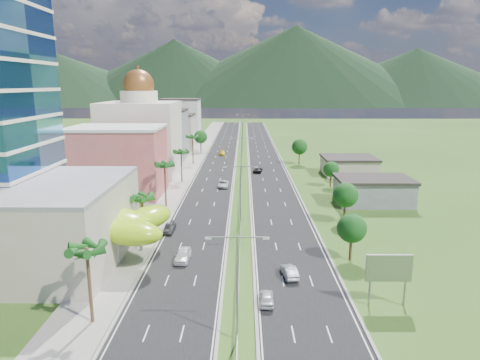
{
  "coord_description": "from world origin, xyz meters",
  "views": [
    {
      "loc": [
        0.63,
        -62.95,
        24.89
      ],
      "look_at": [
        -0.14,
        16.25,
        7.0
      ],
      "focal_mm": 32.0,
      "sensor_mm": 36.0,
      "label": 1
    }
  ],
  "objects": [
    {
      "name": "road_left",
      "position": [
        -7.5,
        90.0,
        0.02
      ],
      "size": [
        11.0,
        260.0,
        0.04
      ],
      "primitive_type": "cube",
      "color": "black",
      "rests_on": "ground"
    },
    {
      "name": "leafy_tree_lfar",
      "position": [
        -15.5,
        95.0,
        5.58
      ],
      "size": [
        4.9,
        4.9,
        8.05
      ],
      "color": "#47301C",
      "rests_on": "ground"
    },
    {
      "name": "streetlight_median_d",
      "position": [
        0.0,
        95.0,
        6.75
      ],
      "size": [
        6.04,
        0.25,
        11.0
      ],
      "color": "gray",
      "rests_on": "ground"
    },
    {
      "name": "billboard",
      "position": [
        17.0,
        -18.0,
        4.42
      ],
      "size": [
        5.2,
        0.35,
        6.2
      ],
      "color": "gray",
      "rests_on": "ground"
    },
    {
      "name": "leafy_tree_rd",
      "position": [
        18.0,
        70.0,
        5.58
      ],
      "size": [
        4.9,
        4.9,
        8.05
      ],
      "color": "#47301C",
      "rests_on": "ground"
    },
    {
      "name": "palm_tree_b",
      "position": [
        -15.5,
        2.0,
        7.06
      ],
      "size": [
        3.6,
        3.6,
        8.1
      ],
      "color": "#47301C",
      "rests_on": "ground"
    },
    {
      "name": "median_guardrail",
      "position": [
        0.0,
        71.99,
        0.62
      ],
      "size": [
        0.1,
        216.06,
        0.76
      ],
      "color": "gray",
      "rests_on": "ground"
    },
    {
      "name": "palm_tree_a",
      "position": [
        -15.5,
        -22.0,
        8.02
      ],
      "size": [
        3.6,
        3.6,
        9.1
      ],
      "color": "#47301C",
      "rests_on": "ground"
    },
    {
      "name": "streetlight_median_a",
      "position": [
        0.0,
        -25.0,
        6.75
      ],
      "size": [
        6.04,
        0.25,
        11.0
      ],
      "color": "gray",
      "rests_on": "ground"
    },
    {
      "name": "mall_podium",
      "position": [
        -32.0,
        -6.0,
        5.5
      ],
      "size": [
        30.0,
        24.0,
        11.0
      ],
      "primitive_type": "cube",
      "color": "#AEA08F",
      "rests_on": "ground"
    },
    {
      "name": "shed_near",
      "position": [
        28.0,
        25.0,
        2.5
      ],
      "size": [
        15.0,
        10.0,
        5.0
      ],
      "primitive_type": "cube",
      "color": "slate",
      "rests_on": "ground"
    },
    {
      "name": "car_white_near_left",
      "position": [
        -8.13,
        -5.63,
        0.87
      ],
      "size": [
        2.18,
        4.96,
        1.66
      ],
      "primitive_type": "imported",
      "rotation": [
        0.0,
        0.0,
        -0.05
      ],
      "color": "white",
      "rests_on": "road_left"
    },
    {
      "name": "streetlight_median_e",
      "position": [
        0.0,
        140.0,
        6.75
      ],
      "size": [
        6.04,
        0.25,
        11.0
      ],
      "color": "gray",
      "rests_on": "ground"
    },
    {
      "name": "midrise_grey",
      "position": [
        -27.0,
        80.0,
        8.0
      ],
      "size": [
        16.0,
        15.0,
        16.0
      ],
      "primitive_type": "cube",
      "color": "slate",
      "rests_on": "ground"
    },
    {
      "name": "ground",
      "position": [
        0.0,
        0.0,
        0.0
      ],
      "size": [
        500.0,
        500.0,
        0.0
      ],
      "primitive_type": "plane",
      "color": "#2D5119",
      "rests_on": "ground"
    },
    {
      "name": "midrise_beige",
      "position": [
        -27.0,
        102.0,
        6.5
      ],
      "size": [
        16.0,
        15.0,
        13.0
      ],
      "primitive_type": "cube",
      "color": "#AEA08F",
      "rests_on": "ground"
    },
    {
      "name": "road_right",
      "position": [
        7.5,
        90.0,
        0.02
      ],
      "size": [
        11.0,
        260.0,
        0.04
      ],
      "primitive_type": "cube",
      "color": "black",
      "rests_on": "ground"
    },
    {
      "name": "car_white_near_right",
      "position": [
        3.26,
        -17.74,
        0.73
      ],
      "size": [
        1.72,
        4.1,
        1.38
      ],
      "primitive_type": "imported",
      "rotation": [
        0.0,
        0.0,
        3.12
      ],
      "color": "silver",
      "rests_on": "road_right"
    },
    {
      "name": "car_dark_left",
      "position": [
        -12.07,
        6.31,
        0.74
      ],
      "size": [
        1.61,
        4.27,
        1.39
      ],
      "primitive_type": "imported",
      "rotation": [
        0.0,
        0.0,
        -0.03
      ],
      "color": "black",
      "rests_on": "road_left"
    },
    {
      "name": "sidewalk_left",
      "position": [
        -17.0,
        90.0,
        0.06
      ],
      "size": [
        7.0,
        260.0,
        0.12
      ],
      "primitive_type": "cube",
      "color": "gray",
      "rests_on": "ground"
    },
    {
      "name": "streetlight_median_c",
      "position": [
        0.0,
        50.0,
        6.75
      ],
      "size": [
        6.04,
        0.25,
        11.0
      ],
      "color": "gray",
      "rests_on": "ground"
    },
    {
      "name": "mountain_ridge",
      "position": [
        60.0,
        450.0,
        0.0
      ],
      "size": [
        860.0,
        140.0,
        90.0
      ],
      "primitive_type": null,
      "color": "black",
      "rests_on": "ground"
    },
    {
      "name": "shed_far",
      "position": [
        30.0,
        55.0,
        2.2
      ],
      "size": [
        14.0,
        12.0,
        4.4
      ],
      "primitive_type": "cube",
      "color": "#AEA08F",
      "rests_on": "ground"
    },
    {
      "name": "leafy_tree_rb",
      "position": [
        19.0,
        12.0,
        5.18
      ],
      "size": [
        4.55,
        4.55,
        7.47
      ],
      "color": "#47301C",
      "rests_on": "ground"
    },
    {
      "name": "lime_canopy",
      "position": [
        -20.0,
        -4.0,
        4.99
      ],
      "size": [
        18.0,
        15.0,
        7.4
      ],
      "color": "#9DD815",
      "rests_on": "ground"
    },
    {
      "name": "leafy_tree_ra",
      "position": [
        16.0,
        -5.0,
        4.78
      ],
      "size": [
        4.2,
        4.2,
        6.9
      ],
      "color": "#47301C",
      "rests_on": "ground"
    },
    {
      "name": "pink_shophouse",
      "position": [
        -28.0,
        32.0,
        7.5
      ],
      "size": [
        20.0,
        15.0,
        15.0
      ],
      "primitive_type": "cube",
      "color": "#C65158",
      "rests_on": "ground"
    },
    {
      "name": "car_silver_right",
      "position": [
        6.63,
        -10.73,
        0.78
      ],
      "size": [
        2.21,
        4.68,
        1.48
      ],
      "primitive_type": "imported",
      "rotation": [
        0.0,
        0.0,
        3.29
      ],
      "color": "#AFB3B7",
      "rests_on": "road_right"
    },
    {
      "name": "car_silver_mid_left",
      "position": [
        -4.5,
        39.21,
        0.82
      ],
      "size": [
        2.7,
        5.65,
        1.55
      ],
      "primitive_type": "imported",
      "rotation": [
        0.0,
        0.0,
        -0.02
      ],
      "color": "#B9BCC1",
      "rests_on": "road_left"
    },
    {
      "name": "palm_tree_e",
      "position": [
        -15.5,
        70.0,
        8.31
      ],
      "size": [
        3.6,
        3.6,
        9.4
      ],
      "color": "#47301C",
      "rests_on": "ground"
    },
    {
      "name": "leafy_tree_rc",
      "position": [
        22.0,
        40.0,
        4.37
      ],
      "size": [
        3.85,
        3.85,
        6.33
      ],
      "color": "#47301C",
      "rests_on": "ground"
    },
    {
      "name": "motorcycle",
      "position": [
        -12.3,
        10.81,
        0.59
      ],
      "size": [
        0.67,
        1.77,
        1.11
      ],
      "primitive_type": "imported",
      "rotation": [
        0.0,
        0.0,
        -0.09
      ],
      "color": "black",
      "rests_on": "road_left"
    },
    {
      "name": "streetlight_median_b",
      "position": [
        0.0,
        10.0,
        6.75
      ],
      "size": [
        6.04,
        0.25,
        11.0
      ],
      "color": "gray",
      "rests_on": "ground"
    },
    {
      "name": "palm_tree_c",
      "position": [
        -15.5,
        22.0,
        8.5
      ],
      "size": [
        3.6,
        3.6,
        9.6
      ],
      "color": "#47301C",
      "rests_on": "ground"
    },
    {
      "name": "domed_building",
      "position": [
        -28.0,
        55.0,
        11.35
      ],
      "size": [
        20.0,
        20.0,
        28.7
      ],
      "color": "beige",
      "rests_on": "ground"
    },
    {
      "name": "midrise_white",
      "position": [
        -27.0,
        125.0,
        9.0
      ],
      "size": [
        16.0,
        15.0,
        18.0
      ],
      "primitive_type": "cube",
      "color": "silver",
      "rests_on": "ground"
    },
    {
      "name": "palm_tree_d",
      "position": [
        -15.5,
        45.0,
        7.54
      ],
      "size": [
        3.6,
        3.6,
        8.6
      ],
      "color": "#47301C",
      "rests_on": "ground"
    },
    {
      "name": "car_dark_far_right",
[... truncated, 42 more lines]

